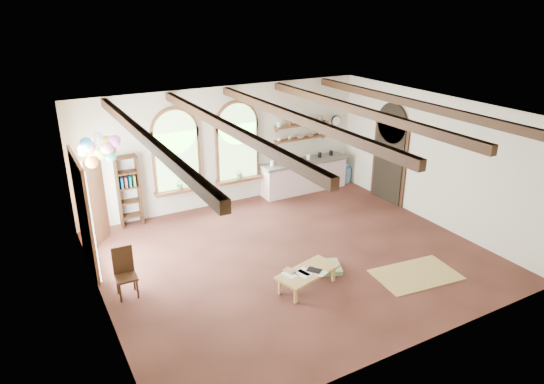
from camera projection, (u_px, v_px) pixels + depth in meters
floor at (293, 256)px, 10.67m from camera, size 8.00×8.00×0.00m
ceiling_beams at (296, 117)px, 9.52m from camera, size 6.20×6.80×0.18m
window_left at (176, 154)px, 12.22m from camera, size 1.30×0.28×2.20m
window_right at (237, 145)px, 12.99m from camera, size 1.30×0.28×2.20m
left_doorway at (84, 215)px, 9.94m from camera, size 0.10×1.90×2.50m
right_doorway at (389, 163)px, 13.26m from camera, size 0.10×1.30×2.40m
kitchen_counter at (304, 175)px, 14.13m from camera, size 2.68×0.62×0.94m
wall_shelf_lower at (301, 138)px, 13.88m from camera, size 1.70×0.24×0.04m
wall_shelf_upper at (302, 125)px, 13.73m from camera, size 1.70×0.24×0.04m
wall_clock at (336, 121)px, 14.36m from camera, size 0.32×0.04×0.32m
bookshelf at (129, 191)px, 11.83m from camera, size 0.53×0.32×1.80m
coffee_table at (308, 273)px, 9.40m from camera, size 1.38×0.89×0.36m
side_chair at (127, 282)px, 9.16m from camera, size 0.40×0.40×0.98m
floor_mat at (416, 275)px, 9.94m from camera, size 1.81×1.24×0.02m
floor_cushion at (326, 267)px, 10.12m from camera, size 0.76×0.76×0.10m
water_jug_a at (326, 178)px, 14.57m from camera, size 0.31×0.31×0.59m
water_jug_b at (345, 174)px, 14.89m from camera, size 0.32×0.32×0.63m
balloon_cluster at (99, 149)px, 10.14m from camera, size 0.84×0.84×1.16m
table_book at (287, 272)px, 9.32m from camera, size 0.24×0.29×0.02m
tablet at (314, 270)px, 9.40m from camera, size 0.31×0.34×0.01m
potted_plant_left at (180, 184)px, 12.43m from camera, size 0.27×0.23×0.30m
potted_plant_right at (240, 173)px, 13.19m from camera, size 0.27×0.23×0.30m
shelf_cup_a at (279, 139)px, 13.51m from camera, size 0.12×0.10×0.10m
shelf_cup_b at (289, 138)px, 13.67m from camera, size 0.10×0.10×0.09m
shelf_bowl_a at (300, 137)px, 13.84m from camera, size 0.22×0.22×0.05m
shelf_bowl_b at (310, 135)px, 13.99m from camera, size 0.20×0.20×0.06m
shelf_vase at (320, 132)px, 14.13m from camera, size 0.18×0.18×0.19m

